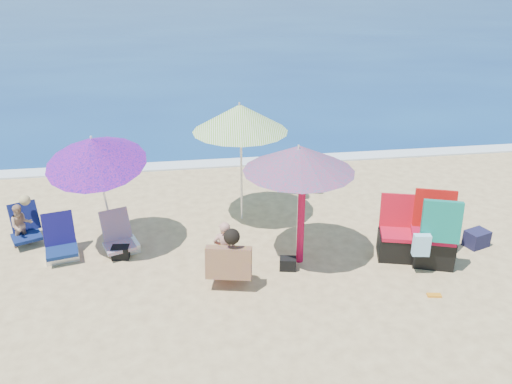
{
  "coord_description": "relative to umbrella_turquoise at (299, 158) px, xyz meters",
  "views": [
    {
      "loc": [
        -1.39,
        -6.43,
        4.49
      ],
      "look_at": [
        -0.3,
        1.0,
        1.1
      ],
      "focal_mm": 37.3,
      "sensor_mm": 36.0,
      "label": 1
    }
  ],
  "objects": [
    {
      "name": "ground",
      "position": [
        -0.31,
        -0.78,
        -1.7
      ],
      "size": [
        120.0,
        120.0,
        0.0
      ],
      "color": "#D8BC84",
      "rests_on": "ground"
    },
    {
      "name": "sea",
      "position": [
        -0.31,
        44.22,
        -1.75
      ],
      "size": [
        120.0,
        80.0,
        0.12
      ],
      "color": "navy",
      "rests_on": "ground"
    },
    {
      "name": "foam",
      "position": [
        -0.31,
        4.32,
        -1.68
      ],
      "size": [
        120.0,
        0.5,
        0.04
      ],
      "color": "white",
      "rests_on": "ground"
    },
    {
      "name": "umbrella_turquoise",
      "position": [
        0.0,
        0.0,
        0.0
      ],
      "size": [
        1.94,
        1.94,
        1.94
      ],
      "color": "white",
      "rests_on": "ground"
    },
    {
      "name": "umbrella_striped",
      "position": [
        -0.7,
        1.48,
        0.22
      ],
      "size": [
        1.77,
        1.77,
        2.2
      ],
      "color": "white",
      "rests_on": "ground"
    },
    {
      "name": "umbrella_blue",
      "position": [
        -3.04,
        0.68,
        0.03
      ],
      "size": [
        1.74,
        1.8,
        2.11
      ],
      "color": "white",
      "rests_on": "ground"
    },
    {
      "name": "furled_umbrella",
      "position": [
        0.05,
        -0.09,
        -0.89
      ],
      "size": [
        0.22,
        0.33,
        1.48
      ],
      "color": "#AC0C32",
      "rests_on": "ground"
    },
    {
      "name": "chair_navy",
      "position": [
        -3.73,
        0.58,
        -1.52
      ],
      "size": [
        0.62,
        0.75,
        0.69
      ],
      "color": "#0E214F",
      "rests_on": "ground"
    },
    {
      "name": "chair_rainbow",
      "position": [
        -2.8,
        0.63,
        -1.53
      ],
      "size": [
        0.66,
        0.76,
        0.66
      ],
      "color": "#F25E55",
      "rests_on": "ground"
    },
    {
      "name": "camp_chair_left",
      "position": [
        1.6,
        -0.18,
        -1.41
      ],
      "size": [
        0.7,
        0.71,
        0.99
      ],
      "color": "#B90D26",
      "rests_on": "ground"
    },
    {
      "name": "camp_chair_right",
      "position": [
        2.08,
        -0.47,
        -1.28
      ],
      "size": [
        0.9,
        0.88,
        1.17
      ],
      "color": "maroon",
      "rests_on": "ground"
    },
    {
      "name": "person_center",
      "position": [
        -1.15,
        -0.56,
        -1.24
      ],
      "size": [
        0.69,
        0.73,
        0.97
      ],
      "color": "tan",
      "rests_on": "ground"
    },
    {
      "name": "person_left",
      "position": [
        -4.41,
        1.09,
        -1.33
      ],
      "size": [
        0.61,
        0.76,
        0.83
      ],
      "color": "tan",
      "rests_on": "ground"
    },
    {
      "name": "bag_black_a",
      "position": [
        -2.79,
        0.4,
        -1.6
      ],
      "size": [
        0.29,
        0.23,
        0.2
      ],
      "color": "black",
      "rests_on": "ground"
    },
    {
      "name": "bag_tan",
      "position": [
        -0.99,
        0.13,
        -1.6
      ],
      "size": [
        0.29,
        0.25,
        0.21
      ],
      "color": "tan",
      "rests_on": "ground"
    },
    {
      "name": "bag_navy_b",
      "position": [
        3.07,
        -0.08,
        -1.56
      ],
      "size": [
        0.44,
        0.38,
        0.28
      ],
      "color": "#191A38",
      "rests_on": "ground"
    },
    {
      "name": "bag_black_b",
      "position": [
        -0.2,
        -0.33,
        -1.61
      ],
      "size": [
        0.29,
        0.23,
        0.2
      ],
      "color": "black",
      "rests_on": "ground"
    },
    {
      "name": "orange_item",
      "position": [
        1.74,
        -1.33,
        -1.69
      ],
      "size": [
        0.21,
        0.12,
        0.03
      ],
      "color": "orange",
      "rests_on": "ground"
    }
  ]
}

